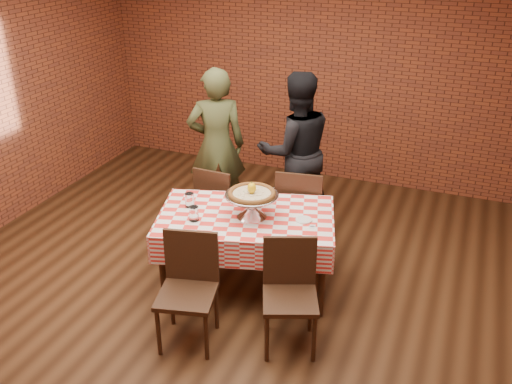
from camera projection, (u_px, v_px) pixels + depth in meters
ground at (213, 293)px, 5.31m from camera, size 6.00×6.00×0.00m
back_wall at (312, 67)px, 7.20m from camera, size 5.50×0.00×5.50m
table at (246, 252)px, 5.25m from camera, size 1.73×1.31×0.75m
tablecloth at (246, 228)px, 5.15m from camera, size 1.77×1.35×0.26m
pizza_stand at (252, 206)px, 5.02m from camera, size 0.55×0.55×0.21m
pizza at (252, 194)px, 4.97m from camera, size 0.47×0.47×0.03m
lemon at (252, 188)px, 4.95m from camera, size 0.09×0.09×0.10m
water_glass_left at (194, 214)px, 4.97m from camera, size 0.10×0.10×0.13m
water_glass_right at (190, 200)px, 5.21m from camera, size 0.10×0.10×0.13m
side_plate at (304, 220)px, 5.00m from camera, size 0.18×0.18×0.01m
sweetener_packet_a at (311, 227)px, 4.89m from camera, size 0.06×0.05×0.00m
sweetener_packet_b at (313, 226)px, 4.91m from camera, size 0.06×0.05×0.00m
condiment_caddy at (257, 193)px, 5.34m from camera, size 0.12×0.11×0.14m
chair_near_left at (187, 294)px, 4.52m from camera, size 0.53×0.53×0.92m
chair_near_right at (290, 299)px, 4.47m from camera, size 0.55×0.55×0.91m
chair_far_left at (221, 203)px, 5.99m from camera, size 0.43×0.43×0.89m
chair_far_right at (301, 208)px, 5.83m from camera, size 0.52×0.52×0.94m
diner_olive at (217, 146)px, 6.31m from camera, size 0.76×0.67×1.75m
diner_black at (296, 151)px, 6.18m from camera, size 1.07×1.02×1.74m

